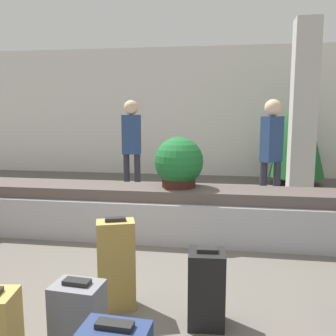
{
  "coord_description": "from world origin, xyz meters",
  "views": [
    {
      "loc": [
        0.73,
        -3.08,
        1.62
      ],
      "look_at": [
        0.0,
        1.54,
        0.91
      ],
      "focal_mm": 40.0,
      "sensor_mm": 36.0,
      "label": 1
    }
  ],
  "objects_px": {
    "suitcase_5": "(78,318)",
    "decorated_tree": "(299,123)",
    "potted_plant_0": "(179,163)",
    "pillar": "(303,112)",
    "traveler_2": "(271,147)",
    "suitcase_1": "(116,265)",
    "traveler_0": "(132,141)",
    "suitcase_6": "(206,288)"
  },
  "relations": [
    {
      "from": "suitcase_5",
      "to": "decorated_tree",
      "type": "bearing_deg",
      "value": 73.6
    },
    {
      "from": "potted_plant_0",
      "to": "decorated_tree",
      "type": "relative_size",
      "value": 0.25
    },
    {
      "from": "pillar",
      "to": "suitcase_5",
      "type": "height_order",
      "value": "pillar"
    },
    {
      "from": "traveler_2",
      "to": "decorated_tree",
      "type": "xyz_separation_m",
      "value": [
        0.88,
        2.81,
        0.27
      ]
    },
    {
      "from": "suitcase_1",
      "to": "traveler_2",
      "type": "relative_size",
      "value": 0.43
    },
    {
      "from": "suitcase_1",
      "to": "suitcase_5",
      "type": "relative_size",
      "value": 1.5
    },
    {
      "from": "traveler_0",
      "to": "decorated_tree",
      "type": "distance_m",
      "value": 3.89
    },
    {
      "from": "suitcase_1",
      "to": "traveler_0",
      "type": "bearing_deg",
      "value": 83.43
    },
    {
      "from": "suitcase_5",
      "to": "suitcase_6",
      "type": "xyz_separation_m",
      "value": [
        0.83,
        0.46,
        0.05
      ]
    },
    {
      "from": "suitcase_5",
      "to": "potted_plant_0",
      "type": "height_order",
      "value": "potted_plant_0"
    },
    {
      "from": "suitcase_1",
      "to": "decorated_tree",
      "type": "bearing_deg",
      "value": 48.39
    },
    {
      "from": "suitcase_1",
      "to": "decorated_tree",
      "type": "distance_m",
      "value": 6.36
    },
    {
      "from": "traveler_2",
      "to": "suitcase_1",
      "type": "bearing_deg",
      "value": 19.78
    },
    {
      "from": "suitcase_5",
      "to": "potted_plant_0",
      "type": "xyz_separation_m",
      "value": [
        0.36,
        2.47,
        0.72
      ]
    },
    {
      "from": "suitcase_1",
      "to": "suitcase_5",
      "type": "xyz_separation_m",
      "value": [
        -0.09,
        -0.6,
        -0.13
      ]
    },
    {
      "from": "suitcase_5",
      "to": "potted_plant_0",
      "type": "bearing_deg",
      "value": 86.68
    },
    {
      "from": "suitcase_5",
      "to": "decorated_tree",
      "type": "relative_size",
      "value": 0.2
    },
    {
      "from": "pillar",
      "to": "traveler_2",
      "type": "bearing_deg",
      "value": -118.91
    },
    {
      "from": "pillar",
      "to": "suitcase_6",
      "type": "bearing_deg",
      "value": -108.61
    },
    {
      "from": "potted_plant_0",
      "to": "traveler_2",
      "type": "bearing_deg",
      "value": 41.49
    },
    {
      "from": "traveler_0",
      "to": "pillar",
      "type": "bearing_deg",
      "value": 4.72
    },
    {
      "from": "potted_plant_0",
      "to": "decorated_tree",
      "type": "distance_m",
      "value": 4.49
    },
    {
      "from": "suitcase_6",
      "to": "decorated_tree",
      "type": "relative_size",
      "value": 0.24
    },
    {
      "from": "pillar",
      "to": "suitcase_1",
      "type": "bearing_deg",
      "value": -117.75
    },
    {
      "from": "traveler_0",
      "to": "suitcase_6",
      "type": "bearing_deg",
      "value": -73.5
    },
    {
      "from": "suitcase_6",
      "to": "potted_plant_0",
      "type": "distance_m",
      "value": 2.16
    },
    {
      "from": "suitcase_5",
      "to": "traveler_2",
      "type": "height_order",
      "value": "traveler_2"
    },
    {
      "from": "decorated_tree",
      "to": "potted_plant_0",
      "type": "bearing_deg",
      "value": -118.66
    },
    {
      "from": "suitcase_5",
      "to": "suitcase_6",
      "type": "relative_size",
      "value": 0.84
    },
    {
      "from": "suitcase_6",
      "to": "decorated_tree",
      "type": "bearing_deg",
      "value": 70.52
    },
    {
      "from": "traveler_2",
      "to": "traveler_0",
      "type": "bearing_deg",
      "value": -58.18
    },
    {
      "from": "potted_plant_0",
      "to": "traveler_0",
      "type": "distance_m",
      "value": 2.06
    },
    {
      "from": "suitcase_1",
      "to": "suitcase_6",
      "type": "distance_m",
      "value": 0.76
    },
    {
      "from": "suitcase_6",
      "to": "traveler_0",
      "type": "distance_m",
      "value": 4.14
    },
    {
      "from": "traveler_2",
      "to": "suitcase_5",
      "type": "bearing_deg",
      "value": 22.66
    },
    {
      "from": "pillar",
      "to": "decorated_tree",
      "type": "distance_m",
      "value": 1.65
    },
    {
      "from": "potted_plant_0",
      "to": "suitcase_6",
      "type": "bearing_deg",
      "value": -76.82
    },
    {
      "from": "pillar",
      "to": "suitcase_1",
      "type": "xyz_separation_m",
      "value": [
        -2.2,
        -4.17,
        -1.23
      ]
    },
    {
      "from": "suitcase_5",
      "to": "suitcase_6",
      "type": "bearing_deg",
      "value": 34.15
    },
    {
      "from": "pillar",
      "to": "traveler_2",
      "type": "distance_m",
      "value": 1.45
    },
    {
      "from": "suitcase_5",
      "to": "decorated_tree",
      "type": "xyz_separation_m",
      "value": [
        2.51,
        6.39,
        1.11
      ]
    },
    {
      "from": "suitcase_1",
      "to": "suitcase_6",
      "type": "relative_size",
      "value": 1.26
    }
  ]
}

